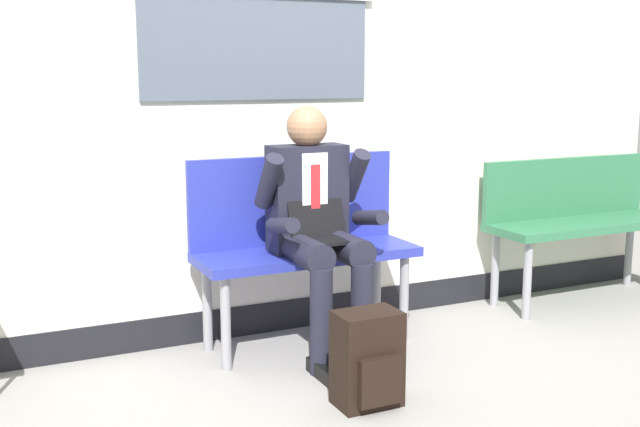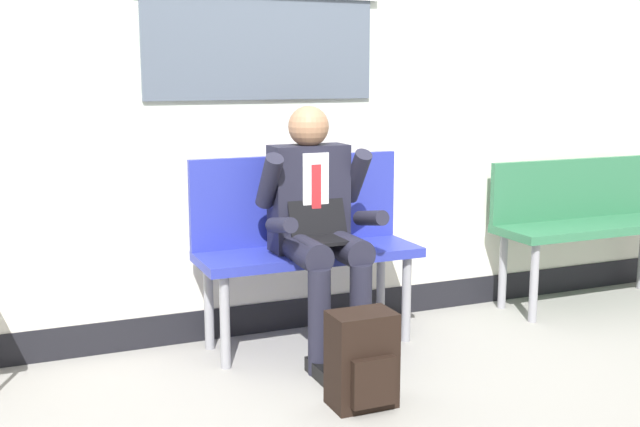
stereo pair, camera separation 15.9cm
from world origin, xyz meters
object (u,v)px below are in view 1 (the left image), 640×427
Objects in this scene: backpack at (368,360)px; person_seated at (318,223)px; bench_empty at (577,214)px; bench_with_person at (301,235)px.

person_seated is at bearing 83.24° from backpack.
bench_empty is 1.02× the size of person_seated.
backpack is (-0.08, -0.68, -0.48)m from person_seated.
person_seated is 0.84m from backpack.
bench_empty is 1.93m from person_seated.
person_seated reaches higher than bench_empty.
person_seated is (0.00, -0.21, 0.10)m from bench_with_person.
bench_empty reaches higher than backpack.
person_seated reaches higher than bench_with_person.
person_seated is at bearing -90.00° from bench_with_person.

